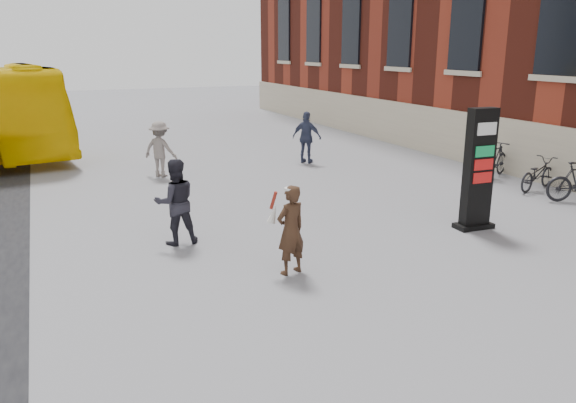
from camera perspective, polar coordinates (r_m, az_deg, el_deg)
name	(u,v)px	position (r m, az deg, el deg)	size (l,w,h in m)	color
ground	(333,280)	(10.21, 4.61, -7.98)	(100.00, 100.00, 0.00)	#9E9EA3
info_pylon	(478,170)	(13.36, 18.79, 3.08)	(0.90, 0.48, 2.77)	black
woman	(290,229)	(10.20, 0.24, -2.79)	(0.75, 0.71, 1.68)	#331E15
pedestrian_a	(175,202)	(11.98, -11.36, -0.05)	(0.89, 0.69, 1.83)	#24232C
pedestrian_b	(160,149)	(18.49, -12.85, 5.20)	(1.15, 0.66, 1.78)	gray
pedestrian_c	(307,137)	(20.23, 1.92, 6.52)	(1.08, 0.45, 1.84)	#353C58
bike_6	(537,174)	(17.92, 24.00, 2.57)	(0.63, 1.80, 0.94)	black
bike_7	(495,160)	(19.07, 20.25, 3.97)	(0.54, 1.91, 1.15)	black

